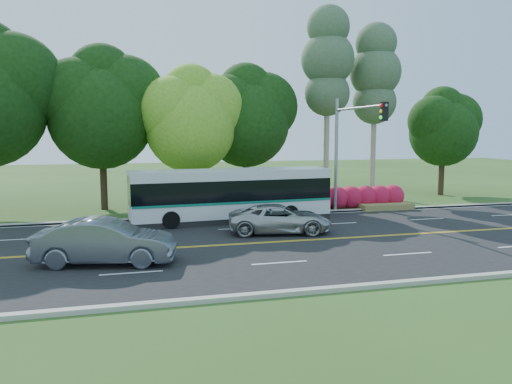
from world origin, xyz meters
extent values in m
plane|color=#2D4A18|center=(0.00, 0.00, 0.00)|extent=(120.00, 120.00, 0.00)
cube|color=black|center=(0.00, 0.00, 0.01)|extent=(60.00, 14.00, 0.02)
cube|color=#A7A397|center=(0.00, 7.15, 0.07)|extent=(60.00, 0.30, 0.15)
cube|color=#A7A397|center=(0.00, -7.15, 0.07)|extent=(60.00, 0.30, 0.15)
cube|color=#2D4A18|center=(0.00, 9.00, 0.05)|extent=(60.00, 4.00, 0.10)
cube|color=gold|center=(0.00, -0.08, 0.02)|extent=(57.00, 0.10, 0.00)
cube|color=gold|center=(0.00, 0.08, 0.02)|extent=(57.00, 0.10, 0.00)
cube|color=silver|center=(-6.00, -3.50, 0.02)|extent=(2.20, 0.12, 0.00)
cube|color=silver|center=(-0.50, -3.50, 0.02)|extent=(2.20, 0.12, 0.00)
cube|color=silver|center=(5.00, -3.50, 0.02)|extent=(2.20, 0.12, 0.00)
cube|color=silver|center=(-11.50, 3.50, 0.02)|extent=(2.20, 0.12, 0.00)
cube|color=silver|center=(-6.00, 3.50, 0.02)|extent=(2.20, 0.12, 0.00)
cube|color=silver|center=(-0.50, 3.50, 0.02)|extent=(2.20, 0.12, 0.00)
cube|color=silver|center=(5.00, 3.50, 0.02)|extent=(2.20, 0.12, 0.00)
cube|color=silver|center=(10.50, 3.50, 0.02)|extent=(2.20, 0.12, 0.00)
cube|color=silver|center=(16.00, 3.50, 0.02)|extent=(2.20, 0.12, 0.00)
cube|color=silver|center=(0.00, 6.85, 0.02)|extent=(57.00, 0.12, 0.00)
cube|color=silver|center=(0.00, -6.85, 0.02)|extent=(57.00, 0.12, 0.00)
sphere|color=black|center=(-12.38, 11.30, 7.92)|extent=(5.76, 5.76, 5.76)
cylinder|color=black|center=(-7.50, 12.00, 1.80)|extent=(0.44, 0.44, 3.60)
sphere|color=black|center=(-7.50, 12.00, 5.91)|extent=(6.60, 6.60, 6.60)
sphere|color=black|center=(-6.02, 12.30, 7.23)|extent=(5.28, 5.28, 5.28)
sphere|color=black|center=(-8.82, 11.80, 7.06)|extent=(4.95, 4.95, 4.95)
sphere|color=black|center=(-7.40, 12.40, 8.38)|extent=(4.29, 4.29, 4.29)
cylinder|color=black|center=(-2.00, 11.00, 1.62)|extent=(0.44, 0.44, 3.24)
sphere|color=#55941E|center=(-2.00, 11.00, 5.27)|extent=(5.80, 5.80, 5.80)
sphere|color=#55941E|center=(-0.69, 11.30, 6.43)|extent=(4.64, 4.64, 4.64)
sphere|color=#55941E|center=(-3.16, 10.80, 6.29)|extent=(4.35, 4.35, 4.35)
sphere|color=#55941E|center=(-1.90, 11.40, 7.45)|extent=(3.77, 3.77, 3.77)
cylinder|color=black|center=(2.00, 12.50, 1.71)|extent=(0.44, 0.44, 3.42)
sphere|color=black|center=(2.00, 12.50, 5.52)|extent=(6.00, 6.00, 6.00)
sphere|color=black|center=(3.35, 12.80, 6.72)|extent=(4.80, 4.80, 4.80)
sphere|color=black|center=(0.80, 12.30, 6.57)|extent=(4.50, 4.50, 4.50)
sphere|color=black|center=(2.10, 12.90, 7.77)|extent=(3.90, 3.90, 3.90)
cylinder|color=#A49784|center=(8.00, 12.50, 4.90)|extent=(0.40, 0.40, 9.80)
sphere|color=#405B39|center=(8.00, 12.50, 7.70)|extent=(3.23, 3.23, 3.23)
sphere|color=#405B39|center=(8.00, 12.50, 10.08)|extent=(3.80, 3.80, 3.80)
sphere|color=#405B39|center=(8.00, 12.50, 12.32)|extent=(3.04, 3.04, 3.04)
cylinder|color=#A49784|center=(12.00, 13.00, 4.55)|extent=(0.40, 0.40, 9.10)
sphere|color=#405B39|center=(12.00, 13.00, 7.15)|extent=(3.23, 3.23, 3.23)
sphere|color=#405B39|center=(12.00, 13.00, 9.36)|extent=(3.80, 3.80, 3.80)
sphere|color=#405B39|center=(12.00, 13.00, 11.44)|extent=(3.04, 3.04, 3.04)
cylinder|color=black|center=(18.00, 13.00, 1.53)|extent=(0.44, 0.44, 3.06)
sphere|color=black|center=(18.00, 13.00, 4.88)|extent=(5.20, 5.20, 5.20)
sphere|color=black|center=(19.17, 13.30, 5.92)|extent=(4.16, 4.16, 4.16)
sphere|color=black|center=(16.96, 12.80, 5.79)|extent=(3.90, 3.90, 3.90)
sphere|color=black|center=(18.10, 13.40, 6.83)|extent=(3.38, 3.38, 3.38)
sphere|color=#A80E43|center=(3.00, 8.20, 0.75)|extent=(1.50, 1.50, 1.50)
sphere|color=#A80E43|center=(4.00, 8.20, 0.75)|extent=(1.50, 1.50, 1.50)
sphere|color=#A80E43|center=(5.00, 8.20, 0.75)|extent=(1.50, 1.50, 1.50)
sphere|color=#A80E43|center=(6.00, 8.20, 0.75)|extent=(1.50, 1.50, 1.50)
sphere|color=#A80E43|center=(7.00, 8.20, 0.75)|extent=(1.50, 1.50, 1.50)
sphere|color=#A80E43|center=(8.00, 8.20, 0.75)|extent=(1.50, 1.50, 1.50)
sphere|color=#A80E43|center=(9.00, 8.20, 0.75)|extent=(1.50, 1.50, 1.50)
sphere|color=#A80E43|center=(10.00, 8.20, 0.75)|extent=(1.50, 1.50, 1.50)
sphere|color=#A80E43|center=(11.00, 8.20, 0.75)|extent=(1.50, 1.50, 1.50)
cube|color=olive|center=(10.00, 7.40, 0.20)|extent=(3.50, 1.40, 0.40)
cylinder|color=gray|center=(6.50, 7.30, 3.50)|extent=(0.20, 0.20, 7.00)
cylinder|color=gray|center=(6.50, 4.30, 6.30)|extent=(0.14, 6.00, 0.14)
cube|color=black|center=(6.50, 1.50, 6.00)|extent=(0.32, 0.28, 0.95)
sphere|color=red|center=(6.33, 1.50, 6.30)|extent=(0.18, 0.18, 0.18)
sphere|color=yellow|center=(6.33, 1.50, 6.00)|extent=(0.18, 0.18, 0.18)
sphere|color=#19D833|center=(6.33, 1.50, 5.70)|extent=(0.18, 0.18, 0.18)
cube|color=silver|center=(-0.46, 5.67, 0.80)|extent=(11.19, 3.10, 0.91)
cube|color=black|center=(-0.46, 5.67, 1.83)|extent=(11.14, 3.14, 1.14)
cube|color=silver|center=(-0.46, 5.67, 2.66)|extent=(11.19, 3.10, 0.51)
cube|color=#0C6E57|center=(-0.46, 5.67, 1.20)|extent=(11.14, 3.15, 0.13)
cube|color=black|center=(-5.95, 5.29, 1.91)|extent=(0.21, 2.16, 1.57)
cube|color=#19E54C|center=(-5.94, 5.29, 2.80)|extent=(0.15, 1.41, 0.20)
cube|color=black|center=(-0.46, 5.67, 0.18)|extent=(11.18, 3.01, 0.32)
cylinder|color=black|center=(-3.92, 4.33, 0.48)|extent=(0.94, 0.32, 0.92)
cylinder|color=black|center=(-4.07, 6.52, 0.48)|extent=(0.94, 0.32, 0.92)
cylinder|color=black|center=(2.70, 4.78, 0.48)|extent=(0.94, 0.32, 0.92)
cylinder|color=black|center=(2.55, 6.98, 0.48)|extent=(0.94, 0.32, 0.92)
imported|color=#575D69|center=(-6.91, -2.00, 0.88)|extent=(5.46, 2.83, 1.71)
imported|color=#B0B4B5|center=(1.20, 1.91, 0.72)|extent=(5.41, 3.26, 1.41)
camera|label=1|loc=(-6.05, -21.26, 5.01)|focal=35.00mm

